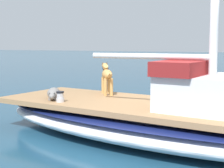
{
  "coord_description": "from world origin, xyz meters",
  "views": [
    {
      "loc": [
        6.17,
        1.62,
        1.81
      ],
      "look_at": [
        0.0,
        -1.0,
        1.01
      ],
      "focal_mm": 56.31,
      "sensor_mm": 36.0,
      "label": 1
    }
  ],
  "objects_px": {
    "sailboat_main": "(162,123)",
    "dog_grey": "(54,93)",
    "deck_winch": "(60,97)",
    "dog_tan": "(107,75)"
  },
  "relations": [
    {
      "from": "dog_tan",
      "to": "deck_winch",
      "type": "distance_m",
      "value": 1.39
    },
    {
      "from": "sailboat_main",
      "to": "dog_grey",
      "type": "relative_size",
      "value": 8.59
    },
    {
      "from": "sailboat_main",
      "to": "dog_grey",
      "type": "bearing_deg",
      "value": -87.69
    },
    {
      "from": "sailboat_main",
      "to": "deck_winch",
      "type": "height_order",
      "value": "deck_winch"
    },
    {
      "from": "dog_grey",
      "to": "dog_tan",
      "type": "bearing_deg",
      "value": 142.0
    },
    {
      "from": "dog_tan",
      "to": "dog_grey",
      "type": "xyz_separation_m",
      "value": [
        0.98,
        -0.76,
        -0.32
      ]
    },
    {
      "from": "sailboat_main",
      "to": "dog_grey",
      "type": "height_order",
      "value": "dog_grey"
    },
    {
      "from": "dog_tan",
      "to": "dog_grey",
      "type": "relative_size",
      "value": 0.95
    },
    {
      "from": "deck_winch",
      "to": "sailboat_main",
      "type": "bearing_deg",
      "value": 101.91
    },
    {
      "from": "dog_tan",
      "to": "dog_grey",
      "type": "bearing_deg",
      "value": -38.0
    }
  ]
}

